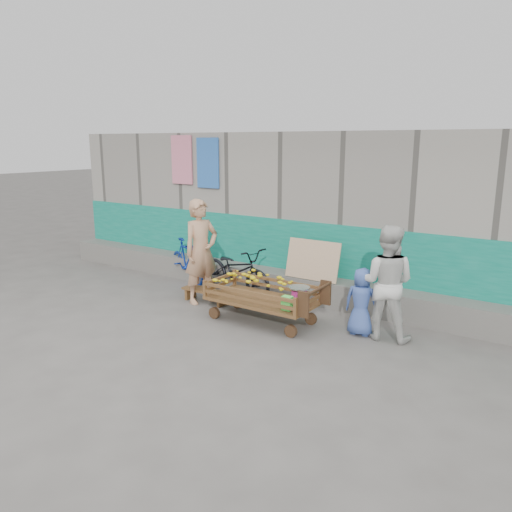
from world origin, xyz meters
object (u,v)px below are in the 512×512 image
Objects in this scene: woman at (386,283)px; bicycle_blue at (187,261)px; child at (361,302)px; banana_cart at (260,289)px; bench at (206,293)px; vendor_man at (201,252)px; bicycle_dark at (236,271)px.

woman reaches higher than bicycle_blue.
banana_cart is at bearing 7.64° from child.
woman is at bearing 2.96° from bench.
woman is (3.30, 0.19, -0.09)m from vendor_man.
banana_cart is 1.29× the size of bicycle_blue.
bicycle_blue is (-4.40, 0.65, -0.40)m from woman.
child is 0.58× the size of bicycle_dark.
banana_cart is 1.96m from woman.
woman is at bearing -88.59° from bicycle_dark.
bench is 0.63× the size of bicycle_blue.
bench is 3.31m from woman.
banana_cart is at bearing -84.14° from vendor_man.
bicycle_dark is at bearing -2.20° from vendor_man.
woman is 1.65× the size of child.
bench is 0.76m from vendor_man.
vendor_man is (-1.42, 0.25, 0.38)m from banana_cart.
vendor_man reaches higher than bicycle_blue.
bicycle_dark is at bearing 140.53° from banana_cart.
banana_cart is 1.85× the size of child.
bench is (-1.35, 0.28, -0.37)m from banana_cart.
vendor_man is 1.47m from bicycle_blue.
woman reaches higher than bicycle_dark.
woman is (3.23, 0.17, 0.67)m from bench.
woman is 3.13m from bicycle_dark.
woman reaches higher than bench.
bench is 2.92m from child.
vendor_man is (-0.07, -0.03, 0.76)m from bench.
child reaches higher than bench.
child reaches higher than bicycle_blue.
child is at bearing 4.52° from woman.
child reaches higher than banana_cart.
bicycle_blue reaches higher than banana_cart.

